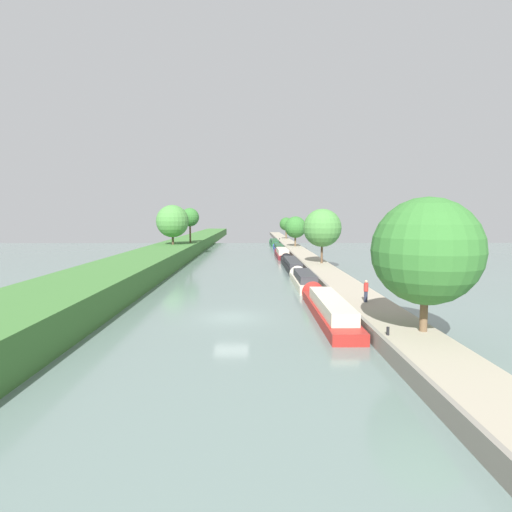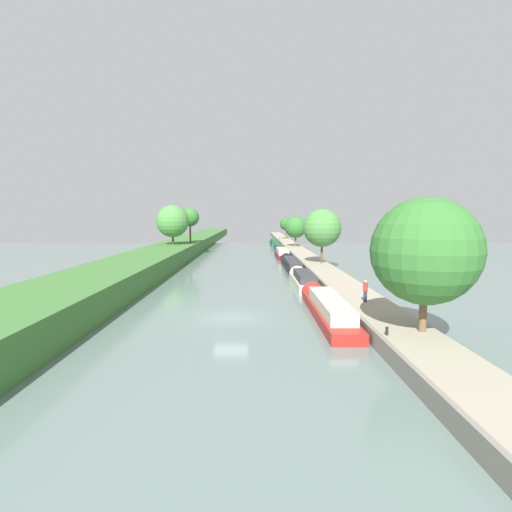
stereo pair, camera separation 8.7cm
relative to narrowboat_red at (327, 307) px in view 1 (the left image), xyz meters
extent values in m
plane|color=slate|center=(-7.10, -0.49, -0.64)|extent=(160.00, 160.00, 0.00)
cube|color=#3D7033|center=(-19.46, -0.49, 0.53)|extent=(7.47, 260.00, 2.35)
cube|color=#9E937F|center=(3.27, -0.49, -0.19)|extent=(3.51, 260.00, 0.91)
cube|color=gray|center=(1.39, -0.49, -0.16)|extent=(0.25, 260.00, 0.96)
cube|color=maroon|center=(0.00, -0.72, -0.28)|extent=(2.12, 13.16, 0.74)
cube|color=beige|center=(0.00, -1.37, 0.52)|extent=(1.74, 9.21, 0.85)
cone|color=maroon|center=(0.00, 6.50, -0.28)|extent=(2.01, 1.27, 2.01)
cube|color=beige|center=(-0.10, 12.60, -0.26)|extent=(2.06, 9.89, 0.77)
cube|color=#333338|center=(-0.10, 12.10, 0.51)|extent=(1.69, 6.93, 0.76)
cone|color=beige|center=(-0.10, 18.16, -0.26)|extent=(1.96, 1.23, 1.96)
cube|color=black|center=(-0.03, 26.82, -0.26)|extent=(1.97, 15.73, 0.78)
cube|color=#333338|center=(-0.03, 26.03, 0.41)|extent=(1.61, 11.01, 0.56)
cone|color=black|center=(-0.03, 35.27, -0.26)|extent=(1.87, 1.18, 1.87)
cube|color=maroon|center=(-0.23, 42.14, -0.28)|extent=(2.17, 10.86, 0.73)
cube|color=beige|center=(-0.23, 41.59, 0.52)|extent=(1.78, 7.60, 0.86)
cone|color=maroon|center=(-0.23, 48.21, -0.28)|extent=(2.06, 1.30, 2.06)
cube|color=#283D93|center=(0.03, 56.27, -0.36)|extent=(1.84, 12.87, 0.57)
cube|color=#234C2D|center=(0.03, 55.63, 0.32)|extent=(1.51, 9.01, 0.78)
cone|color=#283D93|center=(0.03, 63.26, -0.36)|extent=(1.75, 1.10, 1.75)
cube|color=#1E6033|center=(-0.01, 72.30, -0.36)|extent=(1.98, 14.52, 0.57)
cube|color=#234C2D|center=(-0.01, 71.57, 0.36)|extent=(1.62, 10.16, 0.88)
cone|color=#1E6033|center=(-0.01, 80.15, -0.36)|extent=(1.88, 1.19, 1.88)
cylinder|color=brown|center=(4.06, -7.21, 1.71)|extent=(0.43, 0.43, 2.89)
sphere|color=#33702D|center=(4.06, -7.21, 4.79)|extent=(5.96, 5.96, 5.96)
cylinder|color=brown|center=(3.94, 25.39, 1.96)|extent=(0.30, 0.30, 3.40)
sphere|color=#47843D|center=(3.94, 25.39, 5.08)|extent=(5.18, 5.18, 5.18)
cylinder|color=brown|center=(3.56, 55.85, 1.67)|extent=(0.38, 0.38, 2.80)
sphere|color=#33702D|center=(3.56, 55.85, 4.32)|extent=(4.55, 4.55, 4.55)
cylinder|color=brown|center=(4.04, 84.83, 1.82)|extent=(0.41, 0.41, 3.11)
sphere|color=#2D6628|center=(4.04, 84.83, 4.40)|extent=(3.73, 3.73, 3.73)
cylinder|color=#4C3828|center=(-19.46, 41.20, 2.97)|extent=(0.38, 0.38, 2.53)
sphere|color=#47843D|center=(-19.46, 41.20, 5.78)|extent=(5.64, 5.64, 5.64)
cylinder|color=brown|center=(-17.18, 46.12, 3.61)|extent=(0.33, 0.33, 3.81)
sphere|color=#33702D|center=(-17.18, 46.12, 6.45)|extent=(3.41, 3.41, 3.41)
cylinder|color=#282D42|center=(2.99, 0.49, 0.67)|extent=(0.26, 0.26, 0.82)
cylinder|color=#B22D28|center=(2.99, 0.49, 1.39)|extent=(0.34, 0.34, 0.62)
sphere|color=tan|center=(2.99, 0.49, 1.81)|extent=(0.22, 0.22, 0.22)
cylinder|color=black|center=(1.82, -7.95, 0.49)|extent=(0.16, 0.16, 0.45)
cylinder|color=black|center=(1.82, 79.78, 0.49)|extent=(0.16, 0.16, 0.45)
camera|label=1|loc=(-5.55, -29.21, 6.72)|focal=28.25mm
camera|label=2|loc=(-5.46, -29.21, 6.72)|focal=28.25mm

